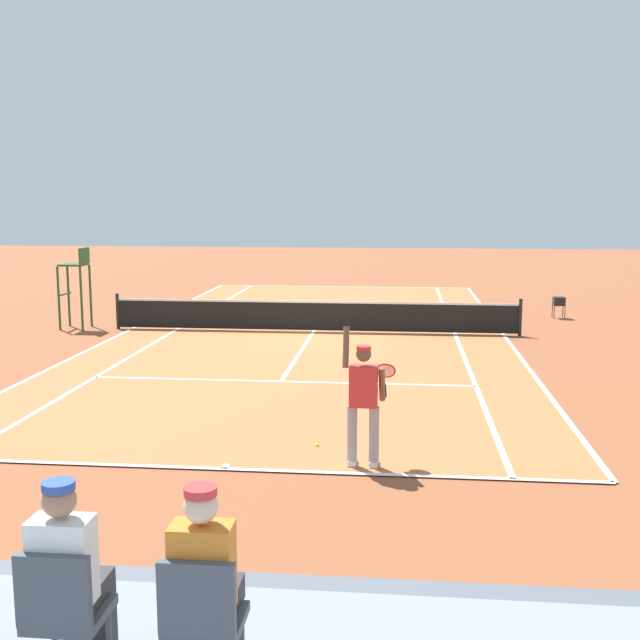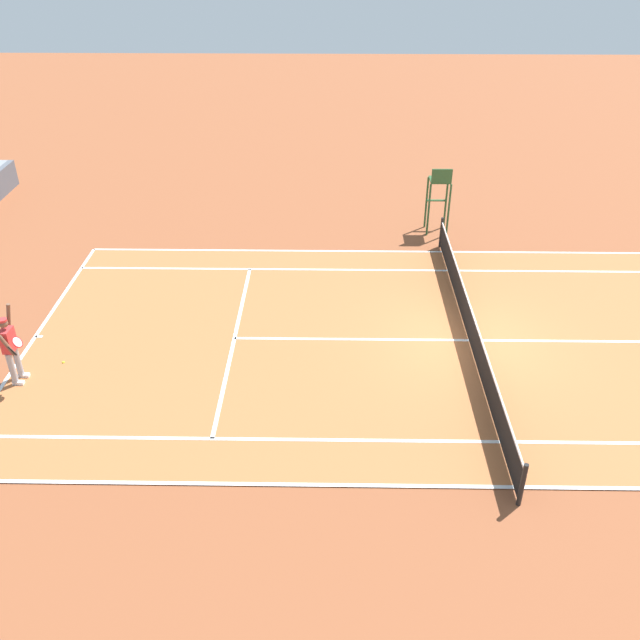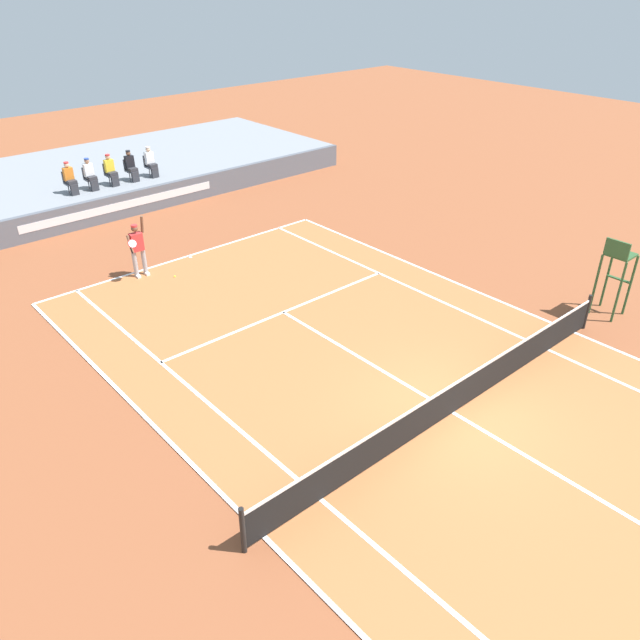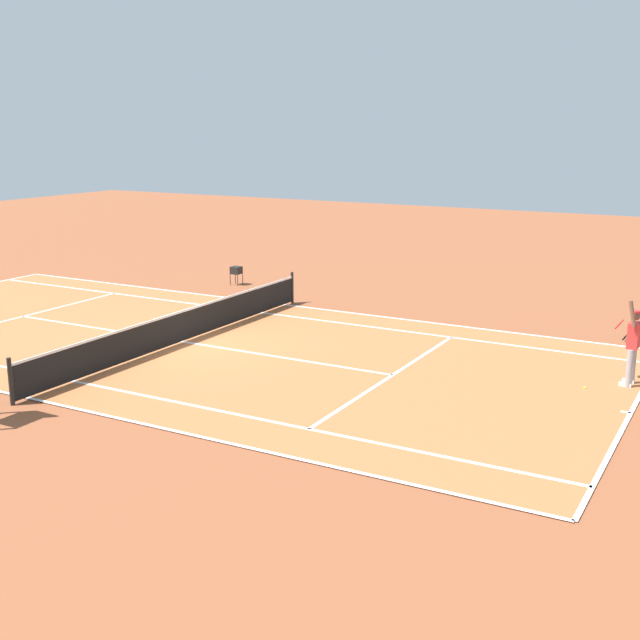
{
  "view_description": "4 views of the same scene",
  "coord_description": "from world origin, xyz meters",
  "px_view_note": "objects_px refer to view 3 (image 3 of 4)",
  "views": [
    {
      "loc": [
        -2.49,
        22.55,
        3.9
      ],
      "look_at": [
        -0.6,
        4.05,
        1.0
      ],
      "focal_mm": 43.94,
      "sensor_mm": 36.0,
      "label": 1
    },
    {
      "loc": [
        -15.83,
        3.8,
        10.37
      ],
      "look_at": [
        -0.6,
        4.05,
        1.0
      ],
      "focal_mm": 38.87,
      "sensor_mm": 36.0,
      "label": 2
    },
    {
      "loc": [
        -9.91,
        -6.58,
        9.15
      ],
      "look_at": [
        -0.6,
        4.05,
        1.0
      ],
      "focal_mm": 34.91,
      "sensor_mm": 36.0,
      "label": 3
    },
    {
      "loc": [
        17.34,
        13.97,
        5.95
      ],
      "look_at": [
        -0.6,
        4.05,
        1.0
      ],
      "focal_mm": 45.52,
      "sensor_mm": 36.0,
      "label": 4
    }
  ],
  "objects_px": {
    "spectator_seated_3": "(131,166)",
    "tennis_player": "(138,248)",
    "spectator_seated_0": "(70,179)",
    "spectator_seated_2": "(111,170)",
    "spectator_seated_1": "(90,175)",
    "umpire_chair": "(616,267)",
    "spectator_seated_4": "(151,162)",
    "tennis_ball": "(175,276)"
  },
  "relations": [
    {
      "from": "spectator_seated_4",
      "to": "tennis_ball",
      "type": "bearing_deg",
      "value": -113.99
    },
    {
      "from": "tennis_ball",
      "to": "umpire_chair",
      "type": "relative_size",
      "value": 0.03
    },
    {
      "from": "spectator_seated_1",
      "to": "tennis_player",
      "type": "xyz_separation_m",
      "value": [
        -1.45,
        -6.8,
        -0.64
      ]
    },
    {
      "from": "spectator_seated_0",
      "to": "tennis_ball",
      "type": "distance_m",
      "value": 7.81
    },
    {
      "from": "spectator_seated_1",
      "to": "tennis_ball",
      "type": "xyz_separation_m",
      "value": [
        -0.68,
        -7.64,
        -1.6
      ]
    },
    {
      "from": "spectator_seated_2",
      "to": "umpire_chair",
      "type": "xyz_separation_m",
      "value": [
        6.85,
        -18.35,
        -0.08
      ]
    },
    {
      "from": "tennis_player",
      "to": "spectator_seated_3",
      "type": "bearing_deg",
      "value": 64.44
    },
    {
      "from": "spectator_seated_0",
      "to": "tennis_player",
      "type": "distance_m",
      "value": 6.86
    },
    {
      "from": "spectator_seated_2",
      "to": "spectator_seated_4",
      "type": "distance_m",
      "value": 1.83
    },
    {
      "from": "spectator_seated_0",
      "to": "tennis_ball",
      "type": "height_order",
      "value": "spectator_seated_0"
    },
    {
      "from": "spectator_seated_4",
      "to": "tennis_ball",
      "type": "relative_size",
      "value": 18.6
    },
    {
      "from": "tennis_ball",
      "to": "umpire_chair",
      "type": "height_order",
      "value": "umpire_chair"
    },
    {
      "from": "spectator_seated_4",
      "to": "tennis_player",
      "type": "xyz_separation_m",
      "value": [
        -4.17,
        -6.8,
        -0.64
      ]
    },
    {
      "from": "spectator_seated_0",
      "to": "spectator_seated_4",
      "type": "bearing_deg",
      "value": 0.0
    },
    {
      "from": "spectator_seated_3",
      "to": "tennis_player",
      "type": "xyz_separation_m",
      "value": [
        -3.25,
        -6.8,
        -0.64
      ]
    },
    {
      "from": "tennis_ball",
      "to": "spectator_seated_0",
      "type": "bearing_deg",
      "value": 91.18
    },
    {
      "from": "spectator_seated_2",
      "to": "spectator_seated_1",
      "type": "bearing_deg",
      "value": 180.0
    },
    {
      "from": "tennis_player",
      "to": "tennis_ball",
      "type": "bearing_deg",
      "value": -47.47
    },
    {
      "from": "tennis_ball",
      "to": "spectator_seated_2",
      "type": "bearing_deg",
      "value": 78.39
    },
    {
      "from": "spectator_seated_0",
      "to": "spectator_seated_1",
      "type": "distance_m",
      "value": 0.84
    },
    {
      "from": "spectator_seated_2",
      "to": "umpire_chair",
      "type": "height_order",
      "value": "umpire_chair"
    },
    {
      "from": "spectator_seated_3",
      "to": "tennis_ball",
      "type": "bearing_deg",
      "value": -107.99
    },
    {
      "from": "spectator_seated_4",
      "to": "umpire_chair",
      "type": "height_order",
      "value": "umpire_chair"
    },
    {
      "from": "spectator_seated_1",
      "to": "tennis_player",
      "type": "relative_size",
      "value": 0.61
    },
    {
      "from": "spectator_seated_1",
      "to": "spectator_seated_2",
      "type": "height_order",
      "value": "same"
    },
    {
      "from": "spectator_seated_2",
      "to": "spectator_seated_4",
      "type": "bearing_deg",
      "value": 0.0
    },
    {
      "from": "spectator_seated_1",
      "to": "spectator_seated_2",
      "type": "relative_size",
      "value": 1.0
    },
    {
      "from": "spectator_seated_2",
      "to": "umpire_chair",
      "type": "bearing_deg",
      "value": -69.52
    },
    {
      "from": "spectator_seated_1",
      "to": "umpire_chair",
      "type": "distance_m",
      "value": 19.91
    },
    {
      "from": "umpire_chair",
      "to": "spectator_seated_2",
      "type": "bearing_deg",
      "value": 110.48
    },
    {
      "from": "spectator_seated_2",
      "to": "tennis_ball",
      "type": "bearing_deg",
      "value": -101.61
    },
    {
      "from": "spectator_seated_1",
      "to": "spectator_seated_2",
      "type": "distance_m",
      "value": 0.89
    },
    {
      "from": "spectator_seated_0",
      "to": "spectator_seated_4",
      "type": "relative_size",
      "value": 1.0
    },
    {
      "from": "spectator_seated_2",
      "to": "tennis_ball",
      "type": "height_order",
      "value": "spectator_seated_2"
    },
    {
      "from": "spectator_seated_2",
      "to": "spectator_seated_0",
      "type": "bearing_deg",
      "value": 180.0
    },
    {
      "from": "spectator_seated_0",
      "to": "umpire_chair",
      "type": "distance_m",
      "value": 20.25
    },
    {
      "from": "spectator_seated_2",
      "to": "tennis_ball",
      "type": "relative_size",
      "value": 18.6
    },
    {
      "from": "spectator_seated_0",
      "to": "spectator_seated_3",
      "type": "relative_size",
      "value": 1.0
    },
    {
      "from": "spectator_seated_1",
      "to": "umpire_chair",
      "type": "relative_size",
      "value": 0.52
    },
    {
      "from": "spectator_seated_2",
      "to": "tennis_player",
      "type": "bearing_deg",
      "value": -109.0
    },
    {
      "from": "spectator_seated_3",
      "to": "spectator_seated_0",
      "type": "bearing_deg",
      "value": 180.0
    },
    {
      "from": "spectator_seated_0",
      "to": "spectator_seated_2",
      "type": "height_order",
      "value": "same"
    }
  ]
}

